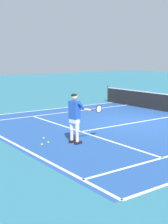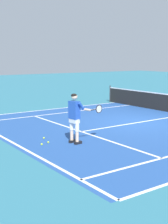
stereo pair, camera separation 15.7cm
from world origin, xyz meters
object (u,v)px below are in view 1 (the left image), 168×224
object	(u,v)px
tennis_ball_mid_court	(48,142)
tennis_ball_by_baseline	(42,144)
tennis_player	(75,115)
tennis_ball_near_feet	(44,138)

from	to	relation	value
tennis_ball_mid_court	tennis_ball_by_baseline	bearing A→B (deg)	-71.65
tennis_player	tennis_ball_mid_court	bearing A→B (deg)	-126.11
tennis_ball_near_feet	tennis_player	bearing A→B (deg)	27.51
tennis_player	tennis_ball_near_feet	size ratio (longest dim) A/B	25.95
tennis_ball_mid_court	tennis_player	bearing A→B (deg)	53.89
tennis_ball_by_baseline	tennis_ball_mid_court	xyz separation A→B (m)	(-0.10, 0.30, 0.00)
tennis_player	tennis_ball_by_baseline	bearing A→B (deg)	-112.93
tennis_ball_near_feet	tennis_ball_by_baseline	distance (m)	0.84
tennis_player	tennis_ball_near_feet	world-z (taller)	tennis_player
tennis_ball_near_feet	tennis_ball_by_baseline	bearing A→B (deg)	-32.89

